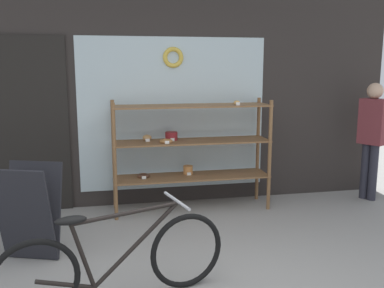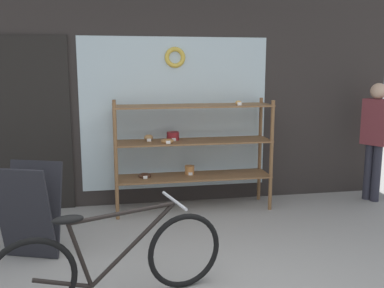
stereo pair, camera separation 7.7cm
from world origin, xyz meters
name	(u,v)px [view 1 (the left image)]	position (x,y,z in m)	size (l,w,h in m)	color
storefront_facade	(154,51)	(-0.03, 2.81, 1.93)	(6.18, 0.13, 3.97)	#2D2826
display_case	(189,145)	(0.34, 2.44, 0.81)	(1.89, 0.46, 1.35)	brown
bicycle	(116,262)	(-0.61, 0.43, 0.33)	(1.70, 0.58, 0.74)	black
sandwich_board	(29,212)	(-1.35, 1.35, 0.44)	(0.61, 0.53, 0.87)	#232328
pedestrian	(372,133)	(2.75, 2.36, 0.89)	(0.31, 0.37, 1.54)	#282833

